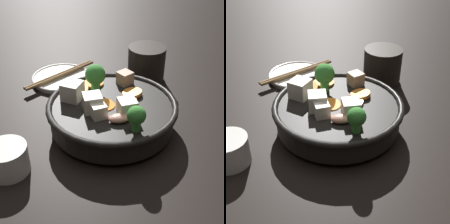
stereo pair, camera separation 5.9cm
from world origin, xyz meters
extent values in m
plane|color=black|center=(0.00, 0.00, 0.00)|extent=(3.00, 3.00, 0.00)
cylinder|color=black|center=(0.00, 0.00, 0.01)|extent=(0.13, 0.13, 0.01)
cylinder|color=black|center=(0.00, 0.00, 0.03)|extent=(0.24, 0.24, 0.04)
torus|color=black|center=(0.00, 0.00, 0.05)|extent=(0.25, 0.25, 0.01)
cylinder|color=brown|center=(0.00, 0.00, 0.04)|extent=(0.22, 0.22, 0.02)
cylinder|color=orange|center=(0.05, 0.07, 0.05)|extent=(0.05, 0.05, 0.01)
cylinder|color=orange|center=(-0.01, 0.01, 0.05)|extent=(0.04, 0.04, 0.01)
cylinder|color=orange|center=(0.01, 0.08, 0.05)|extent=(0.04, 0.04, 0.01)
cylinder|color=orange|center=(0.02, -0.02, 0.05)|extent=(0.05, 0.05, 0.01)
cylinder|color=orange|center=(0.05, -0.02, 0.06)|extent=(0.05, 0.05, 0.01)
cylinder|color=green|center=(-0.05, -0.07, 0.06)|extent=(0.01, 0.01, 0.02)
sphere|color=#388433|center=(-0.05, -0.07, 0.08)|extent=(0.03, 0.03, 0.03)
cylinder|color=green|center=(0.02, 0.05, 0.06)|extent=(0.02, 0.02, 0.02)
sphere|color=#388433|center=(0.02, 0.05, 0.09)|extent=(0.04, 0.04, 0.04)
cube|color=silver|center=(-0.02, 0.08, 0.07)|extent=(0.04, 0.04, 0.04)
cube|color=silver|center=(-0.01, -0.04, 0.07)|extent=(0.04, 0.04, 0.03)
cube|color=tan|center=(0.08, 0.02, 0.07)|extent=(0.03, 0.03, 0.03)
cube|color=silver|center=(-0.03, 0.02, 0.07)|extent=(0.05, 0.05, 0.03)
cube|color=silver|center=(-0.05, 0.00, 0.06)|extent=(0.04, 0.04, 0.03)
ellipsoid|color=#EA9E84|center=(-0.04, -0.04, 0.06)|extent=(0.04, 0.05, 0.01)
cylinder|color=white|center=(0.10, 0.20, 0.01)|extent=(0.14, 0.14, 0.01)
torus|color=white|center=(0.10, 0.20, 0.01)|extent=(0.14, 0.14, 0.01)
cylinder|color=white|center=(-0.19, 0.08, 0.02)|extent=(0.07, 0.07, 0.05)
cylinder|color=brown|center=(-0.19, 0.08, 0.04)|extent=(0.06, 0.06, 0.00)
cylinder|color=black|center=(0.21, 0.03, 0.04)|extent=(0.09, 0.09, 0.09)
torus|color=black|center=(0.25, 0.03, 0.05)|extent=(0.05, 0.01, 0.05)
cylinder|color=olive|center=(0.10, 0.21, 0.02)|extent=(0.20, 0.06, 0.01)
cylinder|color=olive|center=(0.10, 0.20, 0.02)|extent=(0.20, 0.06, 0.01)
camera|label=1|loc=(-0.42, -0.25, 0.37)|focal=50.00mm
camera|label=2|loc=(-0.39, -0.30, 0.37)|focal=50.00mm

